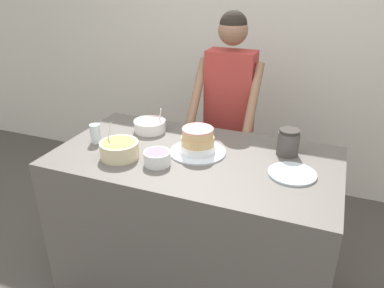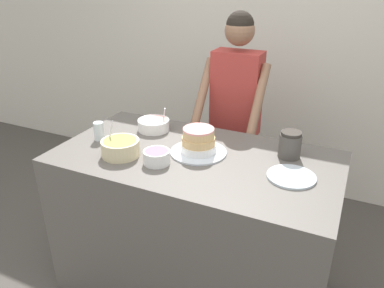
{
  "view_description": "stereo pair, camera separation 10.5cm",
  "coord_description": "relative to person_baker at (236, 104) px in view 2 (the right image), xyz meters",
  "views": [
    {
      "loc": [
        0.66,
        -1.29,
        1.87
      ],
      "look_at": [
        -0.0,
        0.38,
        1.03
      ],
      "focal_mm": 35.0,
      "sensor_mm": 36.0,
      "label": 1
    },
    {
      "loc": [
        0.76,
        -1.25,
        1.87
      ],
      "look_at": [
        -0.0,
        0.38,
        1.03
      ],
      "focal_mm": 35.0,
      "sensor_mm": 36.0,
      "label": 2
    }
  ],
  "objects": [
    {
      "name": "person_baker",
      "position": [
        0.0,
        0.0,
        0.0
      ],
      "size": [
        0.45,
        0.44,
        1.63
      ],
      "color": "#2D2D38",
      "rests_on": "ground_plane"
    },
    {
      "name": "drinking_glass",
      "position": [
        -0.59,
        -0.77,
        -0.02
      ],
      "size": [
        0.06,
        0.06,
        0.11
      ],
      "color": "silver",
      "rests_on": "counter"
    },
    {
      "name": "counter",
      "position": [
        0.02,
        -0.72,
        -0.54
      ],
      "size": [
        1.55,
        0.83,
        0.94
      ],
      "color": "#5B5651",
      "rests_on": "ground_plane"
    },
    {
      "name": "wall_back",
      "position": [
        0.02,
        0.8,
        0.29
      ],
      "size": [
        10.0,
        0.05,
        2.6
      ],
      "color": "silver",
      "rests_on": "ground_plane"
    },
    {
      "name": "stoneware_jar",
      "position": [
        0.49,
        -0.51,
        -0.0
      ],
      "size": [
        0.12,
        0.12,
        0.15
      ],
      "color": "#4C4742",
      "rests_on": "counter"
    },
    {
      "name": "cake",
      "position": [
        0.02,
        -0.68,
        -0.01
      ],
      "size": [
        0.32,
        0.32,
        0.15
      ],
      "color": "silver",
      "rests_on": "counter"
    },
    {
      "name": "frosting_bowl_pink",
      "position": [
        -0.37,
        -0.5,
        -0.04
      ],
      "size": [
        0.2,
        0.2,
        0.14
      ],
      "color": "white",
      "rests_on": "counter"
    },
    {
      "name": "frosting_bowl_purple",
      "position": [
        -0.13,
        -0.88,
        -0.03
      ],
      "size": [
        0.14,
        0.14,
        0.07
      ],
      "color": "white",
      "rests_on": "counter"
    },
    {
      "name": "ceramic_plate",
      "position": [
        0.55,
        -0.74,
        -0.07
      ],
      "size": [
        0.24,
        0.24,
        0.01
      ],
      "color": "silver",
      "rests_on": "counter"
    },
    {
      "name": "frosting_bowl_olive",
      "position": [
        -0.36,
        -0.89,
        -0.02
      ],
      "size": [
        0.21,
        0.21,
        0.18
      ],
      "color": "beige",
      "rests_on": "counter"
    }
  ]
}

